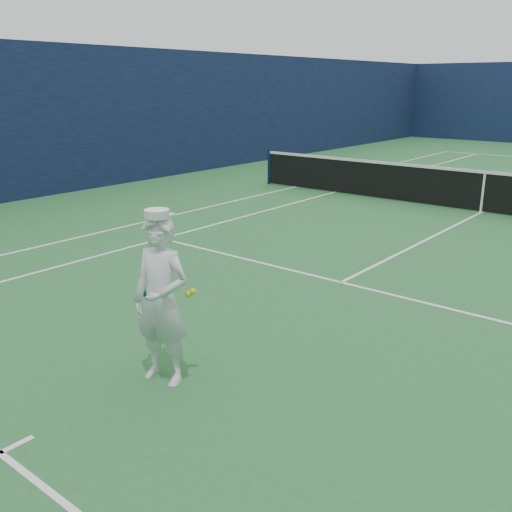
{
  "coord_description": "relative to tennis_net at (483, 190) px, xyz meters",
  "views": [
    {
      "loc": [
        4.23,
        -13.69,
        2.96
      ],
      "look_at": [
        0.14,
        -8.67,
        0.99
      ],
      "focal_mm": 40.0,
      "sensor_mm": 36.0,
      "label": 1
    }
  ],
  "objects": [
    {
      "name": "windscreen_fence",
      "position": [
        0.0,
        0.0,
        1.45
      ],
      "size": [
        20.12,
        36.12,
        4.0
      ],
      "color": "#101B3B",
      "rests_on": "ground"
    },
    {
      "name": "tennis_player",
      "position": [
        0.14,
        -10.17,
        0.33
      ],
      "size": [
        0.82,
        0.53,
        1.81
      ],
      "rotation": [
        0.0,
        0.0,
        0.19
      ],
      "color": "white",
      "rests_on": "ground"
    },
    {
      "name": "court_markings",
      "position": [
        0.0,
        0.0,
        -0.55
      ],
      "size": [
        11.03,
        23.83,
        0.01
      ],
      "color": "white",
      "rests_on": "ground"
    },
    {
      "name": "tennis_net",
      "position": [
        0.0,
        0.0,
        0.0
      ],
      "size": [
        12.88,
        0.09,
        1.07
      ],
      "color": "#141E4C",
      "rests_on": "ground"
    },
    {
      "name": "ground",
      "position": [
        0.0,
        0.0,
        -0.55
      ],
      "size": [
        80.0,
        80.0,
        0.0
      ],
      "primitive_type": "plane",
      "color": "#266530",
      "rests_on": "ground"
    }
  ]
}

